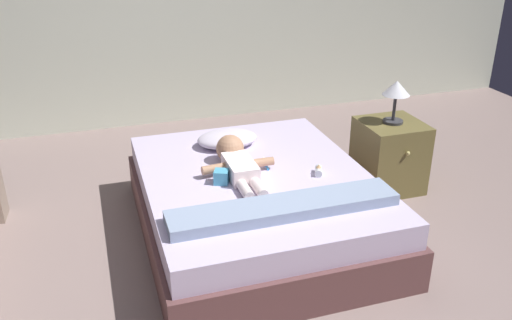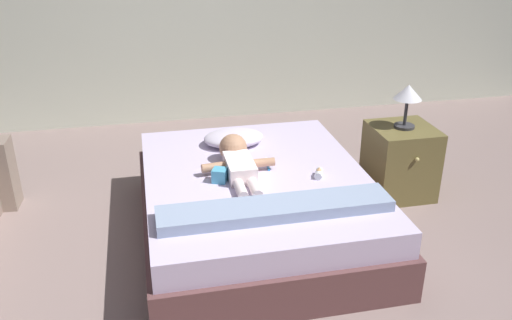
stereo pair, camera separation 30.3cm
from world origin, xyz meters
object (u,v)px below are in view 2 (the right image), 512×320
Objects in this scene: lamp at (408,96)px; pillow at (234,138)px; toy_block at (220,175)px; bed at (256,204)px; nightstand at (400,161)px; baby at (237,161)px; baby_bottle at (319,173)px; toothbrush at (268,164)px.

pillow is at bearing 171.21° from lamp.
lamp is at bearing 14.81° from toy_block.
bed is 1.22m from nightstand.
baby is (-0.05, -0.43, 0.02)m from pillow.
pillow is at bearing 124.46° from baby_bottle.
toy_block is (-0.19, -0.57, -0.01)m from pillow.
toy_block is (-0.35, -0.17, 0.04)m from toothbrush.
bed is at bearing -84.05° from pillow.
baby_bottle is at bearing -17.98° from bed.
lamp is (1.28, 0.24, 0.28)m from baby.
pillow is (-0.05, 0.51, 0.28)m from bed.
baby_bottle is (0.28, -0.24, 0.02)m from toothbrush.
baby is at bearing -169.46° from lamp.
nightstand is (1.23, -0.19, -0.22)m from pillow.
baby_bottle is at bearing -22.88° from baby.
baby_bottle is at bearing -55.54° from pillow.
lamp reaches higher than pillow.
baby_bottle is (0.44, -0.64, -0.03)m from pillow.
toy_block is at bearing 173.71° from baby_bottle.
lamp reaches higher than baby_bottle.
nightstand is at bearing 10.80° from toothbrush.
toy_block is (-0.24, -0.06, 0.26)m from bed.
baby_bottle reaches higher than toothbrush.
baby is at bearing -169.46° from nightstand.
bed is 0.58m from pillow.
pillow is 0.77m from baby_bottle.
toothbrush is at bearing 9.20° from baby.
lamp reaches higher than bed.
baby reaches higher than nightstand.
baby is 0.20m from toy_block.
lamp is 1.50m from toy_block.
toothbrush reaches higher than bed.
toothbrush is at bearing 26.20° from toy_block.
lamp is at bearing 10.54° from baby.
pillow is 0.43m from toothbrush.
toothbrush is 1.11m from nightstand.
toy_block is at bearing -165.19° from nightstand.
baby is 6.02× the size of baby_bottle.
pillow reaches higher than bed.
baby reaches higher than pillow.
baby is at bearing 157.12° from baby_bottle.
toothbrush is at bearing -68.28° from pillow.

